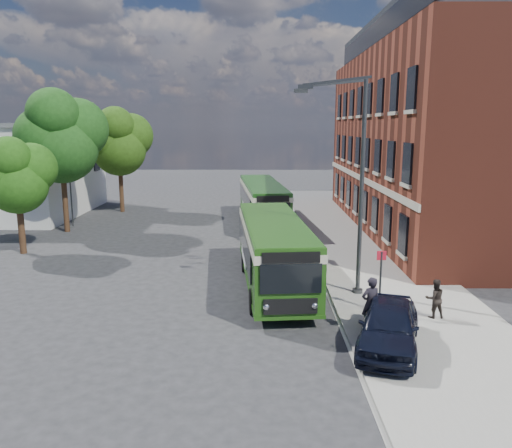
{
  "coord_description": "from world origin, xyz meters",
  "views": [
    {
      "loc": [
        1.03,
        -22.31,
        7.12
      ],
      "look_at": [
        0.84,
        2.64,
        2.2
      ],
      "focal_mm": 35.0,
      "sensor_mm": 36.0,
      "label": 1
    }
  ],
  "objects_px": {
    "bus_front": "(274,246)",
    "bus_rear": "(262,199)",
    "parked_car": "(389,325)",
    "street_lamp": "(353,184)"
  },
  "relations": [
    {
      "from": "street_lamp",
      "to": "bus_front",
      "type": "bearing_deg",
      "value": 157.46
    },
    {
      "from": "street_lamp",
      "to": "bus_rear",
      "type": "bearing_deg",
      "value": 102.54
    },
    {
      "from": "bus_front",
      "to": "parked_car",
      "type": "relative_size",
      "value": 2.38
    },
    {
      "from": "street_lamp",
      "to": "parked_car",
      "type": "height_order",
      "value": "street_lamp"
    },
    {
      "from": "bus_front",
      "to": "bus_rear",
      "type": "bearing_deg",
      "value": 91.63
    },
    {
      "from": "bus_front",
      "to": "bus_rear",
      "type": "height_order",
      "value": "same"
    },
    {
      "from": "bus_front",
      "to": "bus_rear",
      "type": "xyz_separation_m",
      "value": [
        -0.42,
        14.88,
        0.0
      ]
    },
    {
      "from": "bus_rear",
      "to": "parked_car",
      "type": "distance_m",
      "value": 21.98
    },
    {
      "from": "bus_rear",
      "to": "parked_car",
      "type": "relative_size",
      "value": 2.81
    },
    {
      "from": "bus_rear",
      "to": "street_lamp",
      "type": "bearing_deg",
      "value": -77.46
    }
  ]
}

